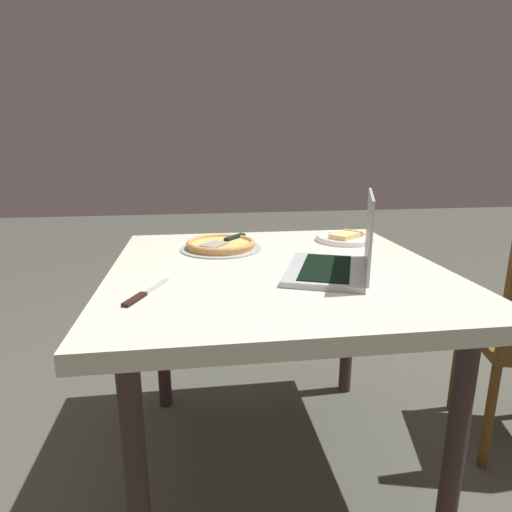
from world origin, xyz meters
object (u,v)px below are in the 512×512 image
Objects in this scene: dining_table at (276,288)px; pizza_tray at (221,245)px; table_knife at (143,294)px; laptop at (340,258)px; pizza_plate at (345,238)px.

dining_table is 0.32m from pizza_tray.
pizza_tray reaches higher than table_knife.
dining_table is 3.57× the size of pizza_tray.
pizza_plate is at bearing 158.48° from laptop.
dining_table is 0.25m from laptop.
laptop is 0.48m from pizza_plate.
pizza_tray is at bearing -82.49° from pizza_plate.
pizza_tray is at bearing -137.47° from laptop.
laptop is 0.52m from pizza_tray.
laptop is at bearing 101.07° from table_knife.
pizza_plate is at bearing 97.51° from pizza_tray.
pizza_plate is at bearing 126.40° from table_knife.
table_knife reaches higher than dining_table.
laptop is 1.69× the size of pizza_plate.
pizza_plate is 0.78× the size of pizza_tray.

